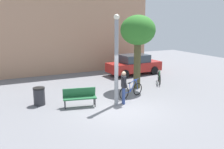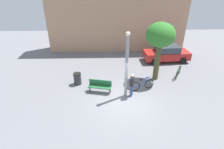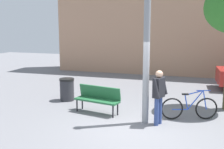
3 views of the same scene
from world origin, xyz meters
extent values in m
plane|color=slate|center=(0.00, 0.00, 0.00)|extent=(36.00, 36.00, 0.00)
cube|color=tan|center=(0.00, 9.87, 3.49)|extent=(14.25, 2.00, 6.98)
cylinder|color=gray|center=(0.13, 0.60, 2.09)|extent=(0.20, 0.20, 4.17)
cylinder|color=#334784|center=(0.56, 0.67, 0.42)|extent=(0.14, 0.14, 0.85)
cylinder|color=#334784|center=(0.49, 0.49, 0.42)|extent=(0.14, 0.14, 0.85)
cube|color=#232328|center=(0.53, 0.58, 1.15)|extent=(0.35, 0.45, 0.60)
sphere|color=tan|center=(0.53, 0.58, 1.56)|extent=(0.22, 0.22, 0.22)
cylinder|color=#232328|center=(0.66, 0.80, 1.18)|extent=(0.25, 0.17, 0.55)
cylinder|color=#232328|center=(0.48, 0.33, 1.18)|extent=(0.25, 0.17, 0.55)
cube|color=#236038|center=(-1.63, 1.05, 0.45)|extent=(1.66, 0.76, 0.06)
cube|color=#236038|center=(-1.59, 1.24, 0.70)|extent=(1.59, 0.45, 0.44)
cylinder|color=black|center=(-0.96, 0.75, 0.21)|extent=(0.05, 0.05, 0.42)
cylinder|color=black|center=(-2.37, 1.04, 0.21)|extent=(0.05, 0.05, 0.42)
cylinder|color=black|center=(-0.89, 1.06, 0.21)|extent=(0.05, 0.05, 0.42)
cylinder|color=black|center=(-2.30, 1.36, 0.21)|extent=(0.05, 0.05, 0.42)
torus|color=black|center=(1.93, 1.50, 0.36)|extent=(0.69, 0.27, 0.71)
torus|color=black|center=(0.88, 1.17, 0.36)|extent=(0.69, 0.27, 0.71)
cylinder|color=blue|center=(1.58, 1.39, 0.64)|extent=(0.49, 0.19, 0.64)
cylinder|color=blue|center=(1.53, 1.38, 0.88)|extent=(0.56, 0.21, 0.18)
cylinder|color=blue|center=(1.31, 1.30, 0.57)|extent=(0.14, 0.08, 0.48)
cylinder|color=blue|center=(1.12, 1.24, 0.33)|extent=(0.49, 0.19, 0.04)
cylinder|color=blue|center=(1.87, 1.48, 0.64)|extent=(0.17, 0.09, 0.63)
cube|color=black|center=(1.26, 1.29, 0.83)|extent=(0.21, 0.14, 0.04)
cylinder|color=blue|center=(1.81, 1.46, 0.95)|extent=(0.43, 0.16, 0.03)
cylinder|color=#2D2D33|center=(-3.34, 2.25, 0.41)|extent=(0.56, 0.56, 0.81)
cylinder|color=black|center=(-3.34, 2.25, 0.85)|extent=(0.58, 0.58, 0.08)
camera|label=1|loc=(-5.28, -10.04, 4.16)|focal=40.06mm
camera|label=2|loc=(-1.10, -9.66, 7.18)|focal=29.09mm
camera|label=3|loc=(1.65, -7.68, 3.03)|focal=45.36mm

